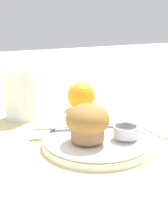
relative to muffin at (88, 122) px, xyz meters
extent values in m
plane|color=beige|center=(0.02, 0.02, -0.05)|extent=(3.00, 3.00, 0.00)
cylinder|color=white|center=(0.02, 0.01, -0.05)|extent=(0.21, 0.21, 0.01)
torus|color=white|center=(0.02, 0.01, -0.04)|extent=(0.21, 0.21, 0.01)
cylinder|color=#9E7047|center=(0.00, 0.00, -0.02)|extent=(0.06, 0.06, 0.03)
ellipsoid|color=olive|center=(0.00, 0.00, 0.01)|extent=(0.08, 0.08, 0.06)
cylinder|color=silver|center=(0.07, -0.02, -0.02)|extent=(0.05, 0.05, 0.02)
cylinder|color=silver|center=(0.07, -0.02, -0.01)|extent=(0.04, 0.04, 0.00)
sphere|color=#B7192D|center=(0.02, 0.06, -0.02)|extent=(0.02, 0.02, 0.02)
sphere|color=#B7192D|center=(0.03, 0.06, -0.02)|extent=(0.02, 0.02, 0.02)
cube|color=#B7B7BC|center=(0.02, 0.07, -0.03)|extent=(0.19, 0.06, 0.00)
sphere|color=orange|center=(0.09, 0.23, -0.02)|extent=(0.07, 0.07, 0.07)
cylinder|color=silver|center=(-0.07, 0.23, 0.01)|extent=(0.08, 0.08, 0.12)
camera|label=1|loc=(-0.24, -0.48, 0.20)|focal=50.00mm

